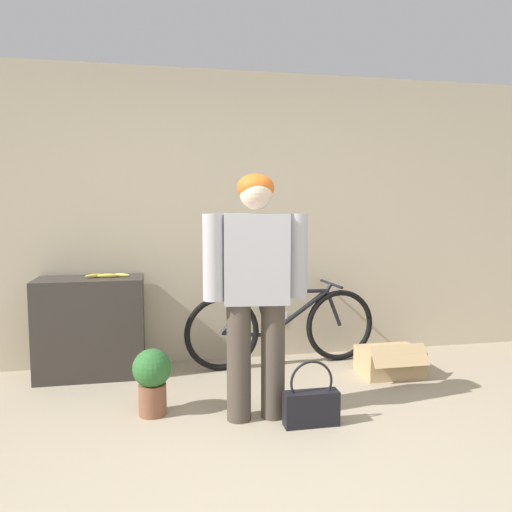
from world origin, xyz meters
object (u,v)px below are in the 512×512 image
(person, at_px, (256,280))
(potted_plant, at_px, (152,377))
(bicycle, at_px, (283,327))
(handbag, at_px, (311,405))
(banana, at_px, (107,276))
(cardboard_box, at_px, (390,361))

(person, relative_size, potted_plant, 3.56)
(bicycle, height_order, handbag, bicycle)
(bicycle, xyz_separation_m, potted_plant, (-1.12, -0.86, -0.09))
(handbag, bearing_deg, potted_plant, 159.57)
(banana, xyz_separation_m, cardboard_box, (2.30, -0.47, -0.72))
(bicycle, height_order, banana, banana)
(cardboard_box, bearing_deg, handbag, -139.37)
(cardboard_box, bearing_deg, banana, 168.44)
(banana, xyz_separation_m, potted_plant, (0.36, -0.90, -0.58))
(handbag, bearing_deg, cardboard_box, 40.63)
(handbag, bearing_deg, person, 150.70)
(handbag, distance_m, potted_plant, 1.07)
(banana, bearing_deg, person, -46.67)
(person, distance_m, banana, 1.51)
(bicycle, relative_size, banana, 4.79)
(handbag, height_order, cardboard_box, handbag)
(banana, distance_m, potted_plant, 1.13)
(bicycle, bearing_deg, banana, 174.25)
(banana, relative_size, handbag, 0.85)
(handbag, relative_size, potted_plant, 0.94)
(handbag, xyz_separation_m, cardboard_box, (0.94, 0.81, -0.02))
(banana, relative_size, potted_plant, 0.80)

